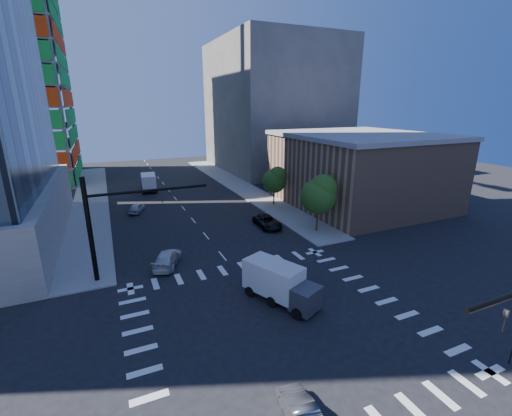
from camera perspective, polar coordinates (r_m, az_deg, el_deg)
ground at (r=25.21m, az=3.54°, el=-18.55°), size 160.00×160.00×0.00m
road_markings at (r=25.21m, az=3.54°, el=-18.54°), size 20.00×20.00×0.01m
sidewalk_ne at (r=63.89m, az=-2.93°, el=3.74°), size 5.00×60.00×0.15m
sidewalk_nw at (r=60.00m, az=-25.82°, el=1.17°), size 5.00×60.00×0.15m
commercial_building at (r=53.83m, az=16.78°, el=6.25°), size 20.50×22.50×10.60m
bg_building_ne at (r=81.81m, az=2.88°, el=16.46°), size 24.00×30.00×28.00m
signal_mast_nw at (r=31.02m, az=-23.41°, el=-1.62°), size 10.20×0.40×9.00m
tree_south at (r=40.27m, az=10.61°, el=2.35°), size 4.16×4.16×6.82m
tree_north at (r=50.62m, az=3.22°, el=4.77°), size 3.54×3.52×5.78m
car_nb_far at (r=42.35m, az=1.91°, el=-2.28°), size 2.43×5.06×1.39m
car_sb_near at (r=33.58m, az=-14.57°, el=-8.14°), size 3.77×5.25×1.41m
car_sb_mid at (r=50.88m, az=-19.27°, el=0.01°), size 2.81×4.08×1.29m
car_sb_cross at (r=19.00m, az=7.62°, el=-30.76°), size 1.71×3.84×1.23m
box_truck_near at (r=26.77m, az=4.46°, el=-12.95°), size 4.50×6.12×2.96m
box_truck_far at (r=63.16m, az=-17.47°, el=4.00°), size 2.89×5.95×3.03m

